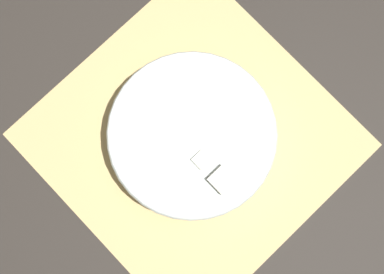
# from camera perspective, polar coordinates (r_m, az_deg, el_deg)

# --- Properties ---
(ground_plane) EXTENTS (6.00, 6.00, 0.00)m
(ground_plane) POSITION_cam_1_polar(r_m,az_deg,el_deg) (0.83, -0.00, -0.29)
(ground_plane) COLOR #2D2823
(bamboo_mat_center) EXTENTS (0.42, 0.41, 0.01)m
(bamboo_mat_center) POSITION_cam_1_polar(r_m,az_deg,el_deg) (0.83, -0.00, -0.27)
(bamboo_mat_center) COLOR #D6B775
(bamboo_mat_center) RESTS_ON ground_plane
(fruit_salad_bowl) EXTENTS (0.25, 0.25, 0.07)m
(fruit_salad_bowl) POSITION_cam_1_polar(r_m,az_deg,el_deg) (0.79, 0.01, 0.12)
(fruit_salad_bowl) COLOR silver
(fruit_salad_bowl) RESTS_ON bamboo_mat_center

